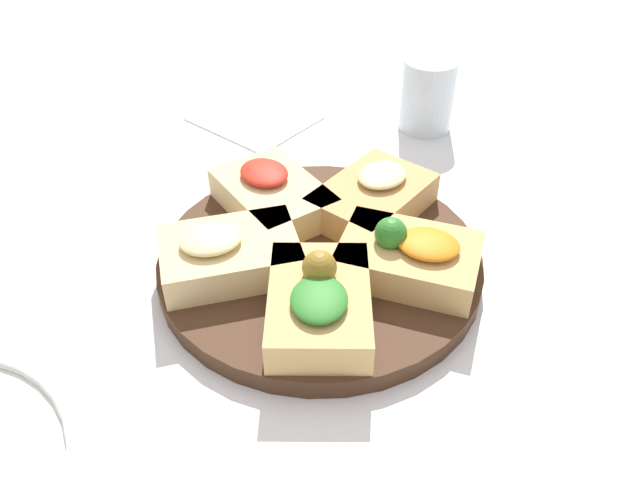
# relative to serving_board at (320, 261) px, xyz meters

# --- Properties ---
(ground_plane) EXTENTS (3.00, 3.00, 0.00)m
(ground_plane) POSITION_rel_serving_board_xyz_m (0.00, 0.00, -0.01)
(ground_plane) COLOR white
(serving_board) EXTENTS (0.30, 0.30, 0.02)m
(serving_board) POSITION_rel_serving_board_xyz_m (0.00, 0.00, 0.00)
(serving_board) COLOR #422819
(serving_board) RESTS_ON ground_plane
(focaccia_slice_0) EXTENTS (0.13, 0.10, 0.05)m
(focaccia_slice_0) POSITION_rel_serving_board_xyz_m (-0.08, -0.01, 0.03)
(focaccia_slice_0) COLOR tan
(focaccia_slice_0) RESTS_ON serving_board
(focaccia_slice_1) EXTENTS (0.11, 0.14, 0.04)m
(focaccia_slice_1) POSITION_rel_serving_board_xyz_m (-0.02, -0.08, 0.03)
(focaccia_slice_1) COLOR tan
(focaccia_slice_1) RESTS_ON serving_board
(focaccia_slice_2) EXTENTS (0.15, 0.13, 0.04)m
(focaccia_slice_2) POSITION_rel_serving_board_xyz_m (0.07, -0.04, 0.03)
(focaccia_slice_2) COLOR #E5C689
(focaccia_slice_2) RESTS_ON serving_board
(focaccia_slice_3) EXTENTS (0.15, 0.14, 0.04)m
(focaccia_slice_3) POSITION_rel_serving_board_xyz_m (0.06, 0.06, 0.03)
(focaccia_slice_3) COLOR #E5C689
(focaccia_slice_3) RESTS_ON serving_board
(focaccia_slice_4) EXTENTS (0.13, 0.14, 0.05)m
(focaccia_slice_4) POSITION_rel_serving_board_xyz_m (-0.04, 0.07, 0.03)
(focaccia_slice_4) COLOR tan
(focaccia_slice_4) RESTS_ON serving_board
(water_glass) EXTENTS (0.07, 0.07, 0.09)m
(water_glass) POSITION_rel_serving_board_xyz_m (-0.00, -0.31, 0.04)
(water_glass) COLOR silver
(water_glass) RESTS_ON ground_plane
(napkin_stack) EXTENTS (0.16, 0.15, 0.00)m
(napkin_stack) POSITION_rel_serving_board_xyz_m (0.21, -0.23, -0.01)
(napkin_stack) COLOR white
(napkin_stack) RESTS_ON ground_plane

